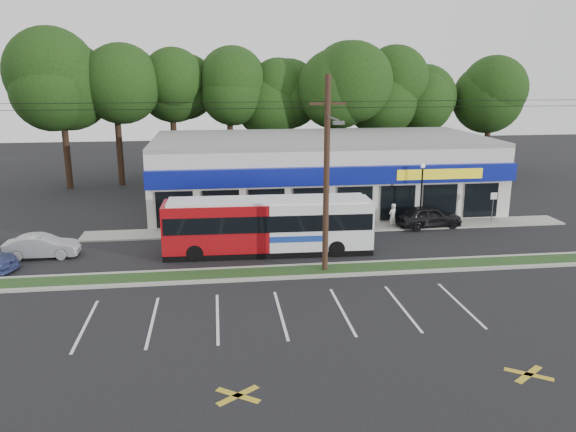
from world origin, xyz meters
The scene contains 15 objects.
ground centered at (0.00, 0.00, 0.00)m, with size 120.00×120.00×0.00m, color black.
grass_strip centered at (0.00, 1.00, 0.06)m, with size 40.00×1.60×0.12m, color #1E3817.
curb_south centered at (0.00, 0.15, 0.07)m, with size 40.00×0.25×0.14m, color #9E9E93.
curb_north centered at (0.00, 1.85, 0.07)m, with size 40.00×0.25×0.14m, color #9E9E93.
sidewalk centered at (5.00, 9.00, 0.05)m, with size 32.00×2.20×0.10m, color #9E9E93.
strip_mall centered at (5.50, 15.91, 2.65)m, with size 25.00×12.55×5.30m.
utility_pole centered at (2.83, 0.93, 5.41)m, with size 50.00×2.77×10.00m.
lamp_post centered at (11.00, 8.80, 2.67)m, with size 0.30×0.30×4.25m.
sign_post centered at (16.00, 8.57, 1.56)m, with size 0.45×0.10×2.23m.
tree_line centered at (4.00, 26.00, 8.42)m, with size 46.76×6.76×11.83m.
metrobus centered at (0.39, 4.50, 1.68)m, with size 11.85×2.81×3.17m.
car_dark centered at (11.49, 8.50, 0.75)m, with size 1.76×4.39×1.49m, color black.
car_silver centered at (-12.25, 5.26, 0.66)m, with size 1.39×3.98×1.31m, color #9D9FA4.
pedestrian_a centered at (9.00, 8.50, 0.85)m, with size 0.62×0.41×1.70m, color silver.
pedestrian_b centered at (5.49, 6.37, 0.95)m, with size 0.92×0.72×1.90m, color beige.
Camera 1 is at (-2.47, -26.10, 10.13)m, focal length 35.00 mm.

